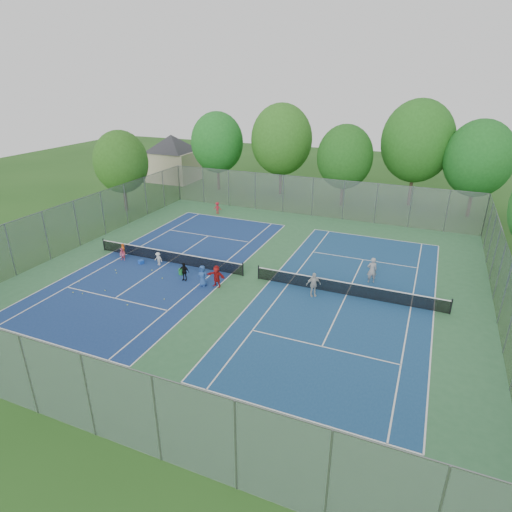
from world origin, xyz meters
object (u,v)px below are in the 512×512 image
at_px(net_right, 347,289).
at_px(ball_hopper, 181,272).
at_px(ball_crate, 141,262).
at_px(net_left, 169,257).
at_px(instructor, 372,270).

height_order(net_right, ball_hopper, net_right).
relative_size(net_right, ball_crate, 37.62).
distance_m(net_right, ball_hopper, 12.02).
bearing_deg(ball_crate, ball_hopper, -7.21).
distance_m(net_left, ball_hopper, 2.63).
bearing_deg(net_left, ball_crate, -149.69).
distance_m(net_left, net_right, 14.00).
bearing_deg(net_right, instructor, 65.10).
height_order(net_right, instructor, instructor).
bearing_deg(net_right, ball_hopper, -172.42).
relative_size(net_right, instructor, 6.75).
bearing_deg(instructor, net_right, 42.67).
xyz_separation_m(ball_hopper, instructor, (13.10, 4.15, 0.70)).
xyz_separation_m(net_right, ball_hopper, (-11.91, -1.59, -0.21)).
bearing_deg(net_right, net_left, 180.00).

